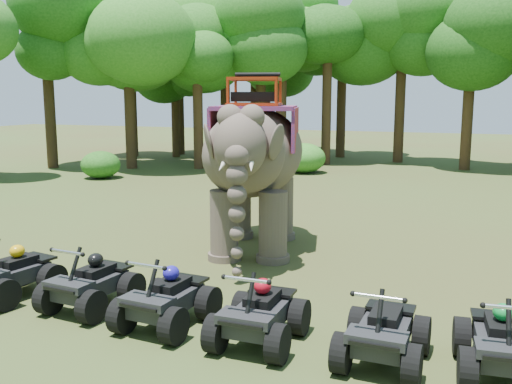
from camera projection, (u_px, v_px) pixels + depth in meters
The scene contains 24 objects.
ground at pixel (235, 294), 11.49m from camera, with size 110.00×110.00×0.00m, color #47381E.
elephant at pixel (254, 163), 14.56m from camera, with size 2.36×5.37×4.51m, color brown, non-canonical shape.
atv_0 at pixel (11, 266), 11.23m from camera, with size 1.25×1.71×1.27m, color black, non-canonical shape.
atv_1 at pixel (91, 276), 10.61m from camera, with size 1.25×1.71×1.27m, color black, non-canonical shape.
atv_2 at pixel (166, 291), 9.79m from camera, with size 1.26×1.73×1.28m, color black, non-canonical shape.
atv_3 at pixel (259, 305), 9.11m from camera, with size 1.26×1.72×1.28m, color black, non-canonical shape.
atv_4 at pixel (384, 323), 8.44m from camera, with size 1.23×1.68×1.25m, color black, non-canonical shape.
atv_5 at pixel (503, 334), 8.04m from camera, with size 1.24×1.69×1.26m, color black, non-canonical shape.
tree_0 at pixel (401, 79), 33.66m from camera, with size 6.90×6.90×9.86m, color #195114, non-canonical shape.
tree_1 at pixel (469, 86), 30.16m from camera, with size 6.29×6.29×8.98m, color #195114, non-canonical shape.
tree_29 at pixel (48, 81), 31.02m from camera, with size 6.65×6.65×9.50m, color #195114, non-canonical shape.
tree_30 at pixel (129, 83), 30.72m from camera, with size 6.50×6.50×9.28m, color #195114, non-canonical shape.
tree_31 at pixel (198, 97), 30.73m from camera, with size 5.45×5.45×7.79m, color #195114, non-canonical shape.
tree_32 at pixel (261, 88), 32.59m from camera, with size 6.18×6.18×8.83m, color #195114, non-canonical shape.
tree_33 at pixel (327, 96), 32.71m from camera, with size 5.53×5.53×7.90m, color #195114, non-canonical shape.
tree_34 at pixel (282, 78), 36.80m from camera, with size 7.18×7.18×10.26m, color #195114, non-canonical shape.
tree_35 at pixel (255, 78), 40.98m from camera, with size 7.35×7.35×10.50m, color #195114, non-canonical shape.
tree_36 at pixel (281, 79), 32.36m from camera, with size 6.89×6.89×9.84m, color #195114, non-canonical shape.
tree_40 at pixel (225, 76), 35.78m from camera, with size 7.23×7.23×10.33m, color #195114, non-canonical shape.
tree_42 at pixel (179, 89), 38.45m from camera, with size 6.20×6.20×8.85m, color #195114, non-canonical shape.
tree_43 at pixel (342, 83), 36.54m from camera, with size 6.66×6.66×9.51m, color #195114, non-canonical shape.
tree_44 at pixel (131, 83), 37.08m from camera, with size 6.66×6.66×9.52m, color #195114, non-canonical shape.
tree_45 at pixel (267, 96), 40.84m from camera, with size 5.48×5.48×7.83m, color #195114, non-canonical shape.
tree_46 at pixel (175, 99), 36.86m from camera, with size 5.25×5.25×7.49m, color #195114, non-canonical shape.
Camera 1 is at (4.36, -10.09, 3.94)m, focal length 40.00 mm.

